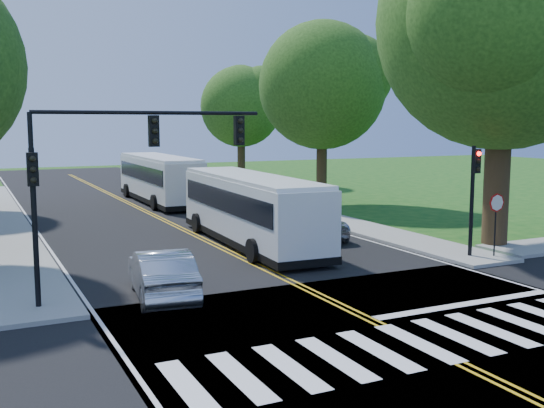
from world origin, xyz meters
TOP-DOWN VIEW (x-y plane):
  - ground at (0.00, 0.00)m, footprint 140.00×140.00m
  - road at (0.00, 18.00)m, footprint 14.00×96.00m
  - cross_road at (0.00, 0.00)m, footprint 60.00×12.00m
  - center_line at (0.00, 22.00)m, footprint 0.36×70.00m
  - edge_line_w at (-6.80, 22.00)m, footprint 0.12×70.00m
  - edge_line_e at (6.80, 22.00)m, footprint 0.12×70.00m
  - crosswalk at (0.00, -0.50)m, footprint 12.60×3.00m
  - stop_bar at (3.50, 1.60)m, footprint 6.60×0.40m
  - sidewalk_nw at (-8.30, 25.00)m, footprint 2.60×40.00m
  - sidewalk_ne at (8.30, 25.00)m, footprint 2.60×40.00m
  - tree_ne_big at (11.00, 8.00)m, footprint 10.80×10.80m
  - tree_east_mid at (11.50, 24.00)m, footprint 8.40×8.40m
  - tree_east_far at (12.50, 40.00)m, footprint 7.20×7.20m
  - signal_nw at (-5.86, 6.43)m, footprint 7.15×0.46m
  - signal_ne at (8.20, 6.44)m, footprint 0.30×0.46m
  - stop_sign at (9.00, 5.98)m, footprint 0.76×0.08m
  - bus_lead at (1.50, 13.18)m, footprint 3.30×12.12m
  - bus_follow at (2.01, 29.73)m, footprint 3.08×12.33m
  - hatchback at (-4.57, 6.29)m, footprint 2.21×4.85m
  - suv at (4.97, 13.34)m, footprint 3.09×4.93m
  - dark_sedan at (5.06, 18.42)m, footprint 3.17×5.06m

SIDE VIEW (x-z plane):
  - ground at x=0.00m, z-range 0.00..0.00m
  - road at x=0.00m, z-range 0.00..0.01m
  - cross_road at x=0.00m, z-range 0.00..0.01m
  - center_line at x=0.00m, z-range 0.01..0.02m
  - edge_line_w at x=-6.80m, z-range 0.01..0.02m
  - edge_line_e at x=6.80m, z-range 0.01..0.02m
  - crosswalk at x=0.00m, z-range 0.01..0.02m
  - stop_bar at x=3.50m, z-range 0.01..0.02m
  - sidewalk_nw at x=-8.30m, z-range 0.00..0.15m
  - sidewalk_ne at x=8.30m, z-range 0.00..0.15m
  - suv at x=4.97m, z-range 0.01..1.28m
  - dark_sedan at x=5.06m, z-range 0.01..1.38m
  - hatchback at x=-4.57m, z-range 0.01..1.55m
  - bus_lead at x=1.50m, z-range 0.10..3.21m
  - bus_follow at x=2.01m, z-range 0.10..3.29m
  - stop_sign at x=9.00m, z-range 0.77..3.30m
  - signal_ne at x=8.20m, z-range 0.76..5.16m
  - signal_nw at x=-5.86m, z-range 1.55..7.21m
  - tree_east_far at x=12.50m, z-range 1.69..12.03m
  - tree_east_mid at x=11.50m, z-range 1.89..13.82m
  - tree_ne_big at x=11.00m, z-range 2.17..17.08m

